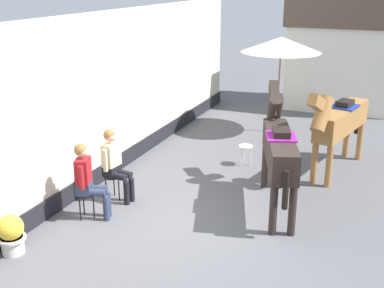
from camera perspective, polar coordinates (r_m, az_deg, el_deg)
ground_plane at (r=11.17m, az=5.42°, el=-2.59°), size 40.00×40.00×0.00m
pub_facade_wall at (r=10.42m, az=-10.39°, el=4.48°), size 0.34×14.00×3.40m
distant_cottage at (r=16.71m, az=17.04°, el=10.24°), size 3.40×2.60×3.50m
seated_visitor_near at (r=8.71m, az=-12.02°, el=-3.79°), size 0.61×0.49×1.39m
seated_visitor_far at (r=9.36m, az=-8.98°, el=-1.99°), size 0.61×0.49×1.39m
saddled_horse_near at (r=8.99m, az=10.01°, el=-0.35°), size 1.21×2.89×2.06m
saddled_horse_far at (r=10.89m, az=16.69°, el=2.53°), size 0.97×2.95×2.06m
flower_planter_near at (r=8.14m, az=-20.18°, el=-9.73°), size 0.43×0.43×0.64m
cafe_parasol at (r=13.30m, az=10.26°, el=11.19°), size 2.10×2.10×2.58m
spare_stool_white at (r=11.14m, az=6.24°, el=-0.48°), size 0.32×0.32×0.46m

